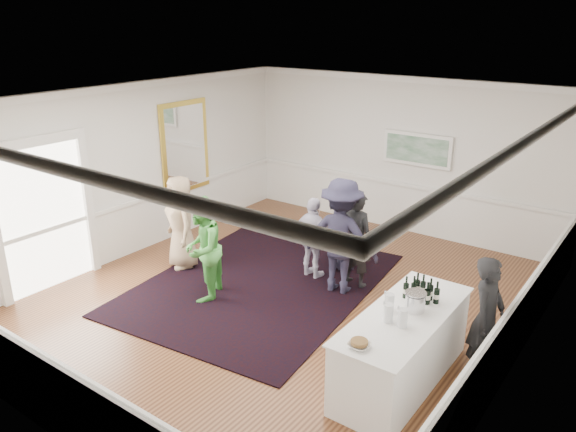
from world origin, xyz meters
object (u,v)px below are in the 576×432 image
Objects in this scene: serving_table at (403,347)px; guest_dark_b at (357,239)px; guest_tan at (181,222)px; ice_bucket at (415,302)px; guest_green at (202,249)px; guest_lilac at (314,238)px; bartender at (487,318)px; guest_dark_a at (341,236)px; nut_bowl at (359,344)px; guest_navy at (343,228)px.

serving_table is 1.40× the size of guest_dark_b.
ice_bucket is (4.74, -0.65, 0.21)m from guest_tan.
guest_tan is at bearing -144.39° from guest_green.
ice_bucket is (2.58, -1.67, 0.33)m from guest_lilac.
bartender is 0.97× the size of guest_dark_b.
serving_table is 1.21× the size of guest_dark_a.
bartender is at bearing 62.61° from nut_bowl.
guest_green reaches higher than ice_bucket.
guest_lilac is at bearing 75.65° from bartender.
guest_tan is at bearing 9.19° from guest_dark_a.
serving_table is at bearing 137.74° from guest_dark_b.
guest_tan is 7.01× the size of nut_bowl.
nut_bowl is at bearing 47.56° from guest_green.
guest_dark_b is (1.74, 1.84, -0.02)m from guest_green.
guest_green is at bearing 65.81° from guest_lilac.
guest_tan is at bearing 159.15° from nut_bowl.
guest_dark_b is 2.61m from ice_bucket.
serving_table is at bearing 131.09° from guest_dark_a.
guest_green is at bearing -179.93° from ice_bucket.
guest_dark_a is at bearing 142.19° from ice_bucket.
guest_green is 6.55× the size of ice_bucket.
guest_dark_b is at bearing 111.73° from guest_green.
guest_tan is at bearing 31.87° from guest_lilac.
guest_lilac is at bearing 50.69° from guest_tan.
ice_bucket is (1.84, -1.83, 0.23)m from guest_dark_b.
guest_lilac is at bearing 147.12° from ice_bucket.
guest_dark_b is 0.73m from guest_navy.
ice_bucket is at bearing -175.74° from guest_navy.
guest_navy reaches higher than nut_bowl.
guest_dark_b is (-1.78, 1.98, 0.36)m from serving_table.
guest_tan is 0.88× the size of guest_dark_a.
guest_tan reaches higher than guest_navy.
guest_dark_a is at bearing 167.21° from guest_navy.
guest_tan is 4.90m from nut_bowl.
bartender is at bearing 39.21° from ice_bucket.
guest_dark_b is at bearing 119.87° from nut_bowl.
guest_tan is 2.93m from guest_dark_a.
guest_dark_a is at bearing 78.59° from guest_dark_b.
guest_tan is 1.33m from guest_green.
guest_lilac is 5.96× the size of nut_bowl.
serving_table is 1.36× the size of guest_green.
guest_dark_b is at bearing -160.34° from guest_lilac.
guest_green is at bearing -3.95° from guest_tan.
guest_navy is 3.34m from ice_bucket.
serving_table is at bearing -110.71° from ice_bucket.
nut_bowl is (-0.10, -0.95, 0.50)m from serving_table.
guest_lilac is at bearing 124.19° from guest_green.
guest_dark_a reaches higher than guest_lilac.
guest_tan reaches higher than serving_table.
nut_bowl is at bearing 125.60° from guest_dark_b.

